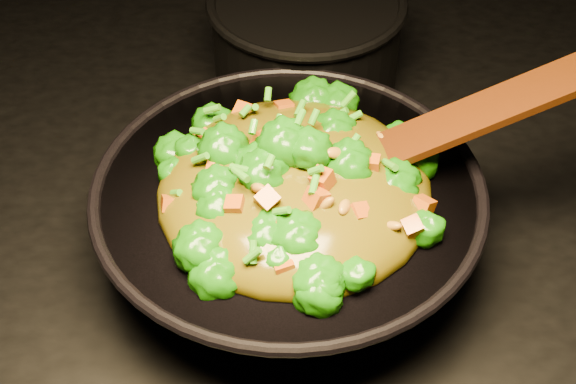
{
  "coord_description": "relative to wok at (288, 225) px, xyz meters",
  "views": [
    {
      "loc": [
        0.04,
        -0.57,
        1.51
      ],
      "look_at": [
        0.06,
        -0.04,
        0.98
      ],
      "focal_mm": 50.0,
      "sensor_mm": 36.0,
      "label": 1
    }
  ],
  "objects": [
    {
      "name": "wok",
      "position": [
        0.0,
        0.0,
        0.0
      ],
      "size": [
        0.36,
        0.36,
        0.1
      ],
      "primitive_type": null,
      "rotation": [
        0.0,
        0.0,
        -0.03
      ],
      "color": "black",
      "rests_on": "stovetop"
    },
    {
      "name": "stir_fry",
      "position": [
        0.01,
        -0.01,
        0.09
      ],
      "size": [
        0.29,
        0.29,
        0.09
      ],
      "primitive_type": null,
      "rotation": [
        0.0,
        0.0,
        0.19
      ],
      "color": "#186607",
      "rests_on": "wok"
    },
    {
      "name": "spatula",
      "position": [
        0.13,
        0.02,
        0.1
      ],
      "size": [
        0.28,
        0.08,
        0.12
      ],
      "primitive_type": "cube",
      "rotation": [
        0.0,
        -0.38,
        0.12
      ],
      "color": "#371604",
      "rests_on": "wok"
    },
    {
      "name": "back_pot",
      "position": [
        0.03,
        0.28,
        0.01
      ],
      "size": [
        0.24,
        0.24,
        0.13
      ],
      "primitive_type": "cylinder",
      "rotation": [
        0.0,
        0.0,
        -0.11
      ],
      "color": "black",
      "rests_on": "stovetop"
    }
  ]
}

